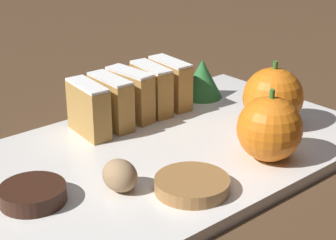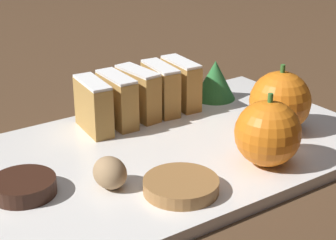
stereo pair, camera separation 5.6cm
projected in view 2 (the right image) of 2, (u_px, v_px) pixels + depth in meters
ground_plane at (168, 158)px, 0.58m from camera, size 6.00×6.00×0.00m
serving_platter at (168, 152)px, 0.57m from camera, size 0.26×0.43×0.01m
stollen_slice_front at (93, 106)px, 0.60m from camera, size 0.06×0.03×0.06m
stollen_slice_second at (117, 100)px, 0.62m from camera, size 0.06×0.02×0.06m
stollen_slice_third at (138, 93)px, 0.64m from camera, size 0.06×0.03×0.06m
stollen_slice_fourth at (160, 89)px, 0.65m from camera, size 0.06×0.03×0.06m
stollen_slice_fifth at (181, 83)px, 0.67m from camera, size 0.06×0.03×0.06m
orange_near at (268, 133)px, 0.53m from camera, size 0.06×0.06×0.07m
orange_far at (280, 102)px, 0.60m from camera, size 0.07×0.07×0.07m
walnut at (110, 173)px, 0.49m from camera, size 0.03×0.03×0.03m
chocolate_cookie at (24, 186)px, 0.48m from camera, size 0.06×0.06×0.01m
gingerbread_cookie at (181, 186)px, 0.49m from camera, size 0.07×0.07×0.01m
evergreen_sprig at (215, 80)px, 0.69m from camera, size 0.05×0.05×0.05m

